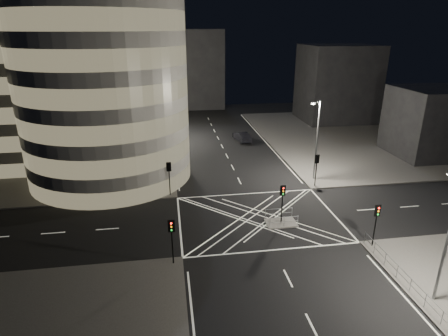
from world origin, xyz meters
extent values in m
plane|color=black|center=(0.00, 0.00, 0.00)|extent=(120.00, 120.00, 0.00)
cube|color=#4A4846|center=(-29.00, 27.00, 0.07)|extent=(42.00, 42.00, 0.15)
cube|color=#4A4846|center=(29.00, 27.00, 0.07)|extent=(42.00, 42.00, 0.15)
cube|color=slate|center=(2.00, -1.50, 0.07)|extent=(3.00, 2.00, 0.15)
cylinder|color=gray|center=(-16.00, 14.00, 12.65)|extent=(20.00, 20.00, 25.00)
cube|color=gray|center=(-26.00, 24.00, 12.65)|extent=(20.00, 18.00, 25.00)
cube|color=gray|center=(-22.00, 42.00, 11.15)|extent=(24.00, 16.00, 22.00)
cube|color=black|center=(26.00, 40.00, 7.65)|extent=(14.00, 12.00, 15.00)
cube|color=black|center=(30.00, 16.00, 5.15)|extent=(10.00, 10.00, 10.00)
cube|color=black|center=(-4.00, 58.00, 9.00)|extent=(18.00, 8.00, 18.00)
cylinder|color=black|center=(-10.50, 9.00, 1.74)|extent=(0.32, 0.32, 3.19)
ellipsoid|color=black|center=(-10.50, 9.00, 4.60)|extent=(4.61, 4.61, 5.30)
cylinder|color=black|center=(-10.50, 15.00, 2.03)|extent=(0.32, 0.32, 3.76)
ellipsoid|color=black|center=(-10.50, 15.00, 5.02)|extent=(4.04, 4.04, 4.64)
cylinder|color=black|center=(-10.50, 21.00, 1.93)|extent=(0.32, 0.32, 3.56)
ellipsoid|color=black|center=(-10.50, 21.00, 4.98)|extent=(4.63, 4.63, 5.33)
cylinder|color=black|center=(-10.50, 27.00, 1.85)|extent=(0.32, 0.32, 3.40)
ellipsoid|color=black|center=(-10.50, 27.00, 4.76)|extent=(4.39, 4.39, 5.05)
cylinder|color=black|center=(-10.50, 33.00, 1.60)|extent=(0.32, 0.32, 2.91)
ellipsoid|color=black|center=(-10.50, 33.00, 4.32)|extent=(4.60, 4.60, 5.29)
cylinder|color=black|center=(-8.80, 6.80, 1.65)|extent=(0.12, 0.12, 3.00)
cube|color=black|center=(-8.80, 6.80, 3.60)|extent=(0.28, 0.22, 0.90)
cube|color=black|center=(-8.80, 6.80, 3.60)|extent=(0.55, 0.04, 1.10)
cylinder|color=black|center=(-8.80, -6.80, 1.65)|extent=(0.12, 0.12, 3.00)
cube|color=black|center=(-8.80, -6.80, 3.60)|extent=(0.28, 0.22, 0.90)
cube|color=black|center=(-8.80, -6.80, 3.60)|extent=(0.55, 0.04, 1.10)
cylinder|color=black|center=(8.80, 6.80, 1.65)|extent=(0.12, 0.12, 3.00)
cube|color=black|center=(8.80, 6.80, 3.60)|extent=(0.28, 0.22, 0.90)
cube|color=black|center=(8.80, 6.80, 3.60)|extent=(0.55, 0.04, 1.10)
cylinder|color=black|center=(8.80, -6.80, 1.65)|extent=(0.12, 0.12, 3.00)
cube|color=black|center=(8.80, -6.80, 3.60)|extent=(0.28, 0.22, 0.90)
cube|color=black|center=(8.80, -6.80, 3.60)|extent=(0.55, 0.04, 1.10)
cylinder|color=black|center=(2.00, -1.50, 1.65)|extent=(0.12, 0.12, 3.00)
cube|color=black|center=(2.00, -1.50, 3.60)|extent=(0.28, 0.22, 0.90)
cube|color=black|center=(2.00, -1.50, 3.60)|extent=(0.55, 0.04, 1.10)
cylinder|color=slate|center=(-9.50, 12.00, 5.15)|extent=(0.20, 0.20, 10.00)
cylinder|color=slate|center=(-9.05, 12.00, 10.00)|extent=(0.90, 0.10, 0.10)
cube|color=slate|center=(-8.60, 12.00, 9.90)|extent=(0.50, 0.25, 0.18)
cube|color=white|center=(-8.60, 12.00, 9.79)|extent=(0.42, 0.20, 0.05)
cylinder|color=slate|center=(-9.50, 30.00, 5.15)|extent=(0.20, 0.20, 10.00)
cylinder|color=slate|center=(-9.05, 30.00, 10.00)|extent=(0.90, 0.10, 0.10)
cube|color=slate|center=(-8.60, 30.00, 9.90)|extent=(0.50, 0.25, 0.18)
cube|color=white|center=(-8.60, 30.00, 9.79)|extent=(0.42, 0.20, 0.05)
cylinder|color=slate|center=(9.50, 9.00, 5.15)|extent=(0.20, 0.20, 10.00)
cylinder|color=slate|center=(9.05, 9.00, 10.00)|extent=(0.90, 0.10, 0.10)
cube|color=slate|center=(8.60, 9.00, 9.90)|extent=(0.50, 0.25, 0.18)
cube|color=white|center=(8.60, 9.00, 9.79)|extent=(0.42, 0.20, 0.05)
cylinder|color=slate|center=(9.50, -14.00, 5.15)|extent=(0.20, 0.20, 10.00)
cube|color=slate|center=(8.30, -12.15, 0.70)|extent=(0.06, 11.70, 1.10)
cube|color=slate|center=(2.00, -2.40, 0.70)|extent=(2.80, 0.06, 1.10)
cube|color=slate|center=(2.00, -0.60, 0.70)|extent=(2.80, 0.06, 1.10)
imported|color=black|center=(3.78, 27.51, 0.81)|extent=(2.59, 5.14, 1.62)
camera|label=1|loc=(-8.63, -33.23, 18.35)|focal=30.00mm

